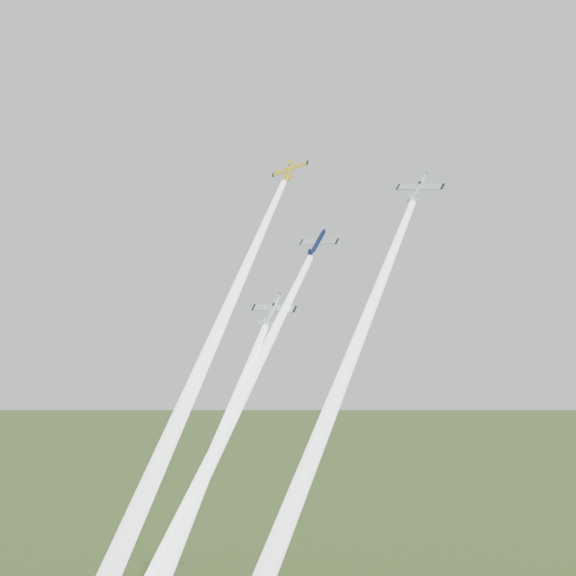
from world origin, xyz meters
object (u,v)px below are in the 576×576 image
object	(u,v)px
plane_yellow	(289,170)
plane_silver_right	(418,188)
plane_silver_low	(272,310)
plane_navy	(317,243)

from	to	relation	value
plane_yellow	plane_silver_right	xyz separation A→B (m)	(25.10, -2.09, -6.93)
plane_yellow	plane_silver_low	bearing A→B (deg)	-74.37
plane_yellow	plane_navy	xyz separation A→B (m)	(8.05, -3.48, -13.82)
plane_yellow	plane_navy	bearing A→B (deg)	-33.34
plane_yellow	plane_silver_low	distance (m)	28.66
plane_navy	plane_silver_right	distance (m)	18.44
plane_yellow	plane_navy	world-z (taller)	plane_yellow
plane_navy	plane_silver_low	world-z (taller)	plane_navy
plane_navy	plane_silver_right	bearing A→B (deg)	3.74
plane_silver_right	plane_silver_low	distance (m)	28.23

